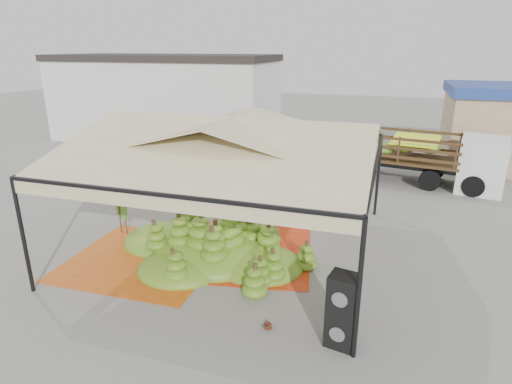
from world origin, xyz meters
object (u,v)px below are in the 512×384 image
(speaker_stack, at_px, (342,311))
(truck_left, at_px, (255,151))
(banana_heap, at_px, (211,234))
(truck_right, at_px, (429,153))
(vendor, at_px, (287,196))

(speaker_stack, height_order, truck_left, truck_left)
(banana_heap, xyz_separation_m, truck_right, (6.45, 9.42, 0.74))
(banana_heap, bearing_deg, vendor, 67.93)
(speaker_stack, relative_size, truck_right, 0.23)
(truck_right, bearing_deg, truck_left, -161.21)
(vendor, bearing_deg, banana_heap, 61.64)
(banana_heap, xyz_separation_m, vendor, (1.43, 3.53, 0.17))
(speaker_stack, relative_size, vendor, 0.97)
(truck_left, bearing_deg, vendor, -58.58)
(vendor, height_order, truck_left, truck_left)
(banana_heap, relative_size, speaker_stack, 3.81)
(speaker_stack, bearing_deg, truck_left, 126.94)
(truck_left, bearing_deg, banana_heap, -79.63)
(banana_heap, bearing_deg, speaker_stack, -35.04)
(vendor, relative_size, truck_right, 0.24)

